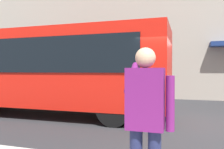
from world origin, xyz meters
The scene contains 3 objects.
ground_plane centered at (0.00, 0.00, 0.00)m, with size 60.00×60.00×0.00m, color #2B2B2D.
red_bus centered at (4.92, -0.26, 1.68)m, with size 9.05×2.54×3.08m.
pedestrian_photographer centered at (0.35, 4.65, 1.14)m, with size 0.53×0.52×1.70m.
Camera 1 is at (-0.05, 7.13, 1.60)m, focal length 37.05 mm.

